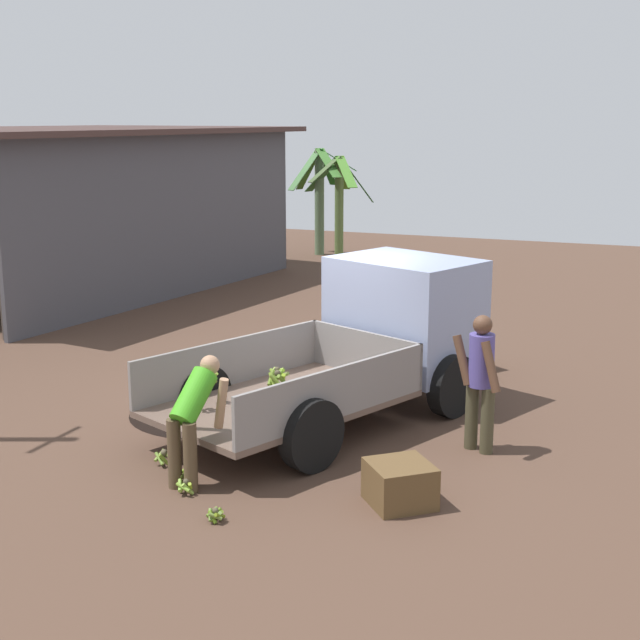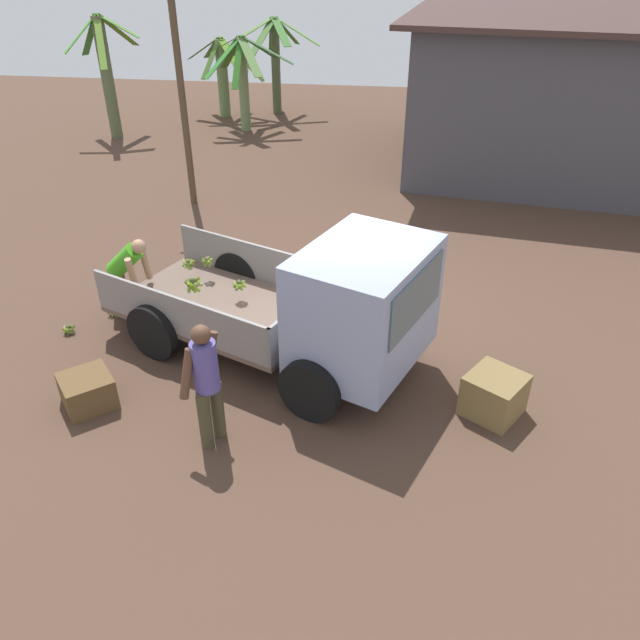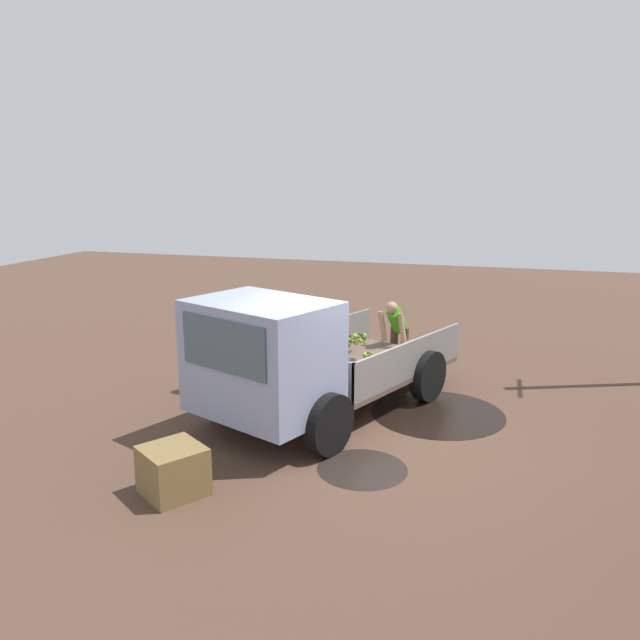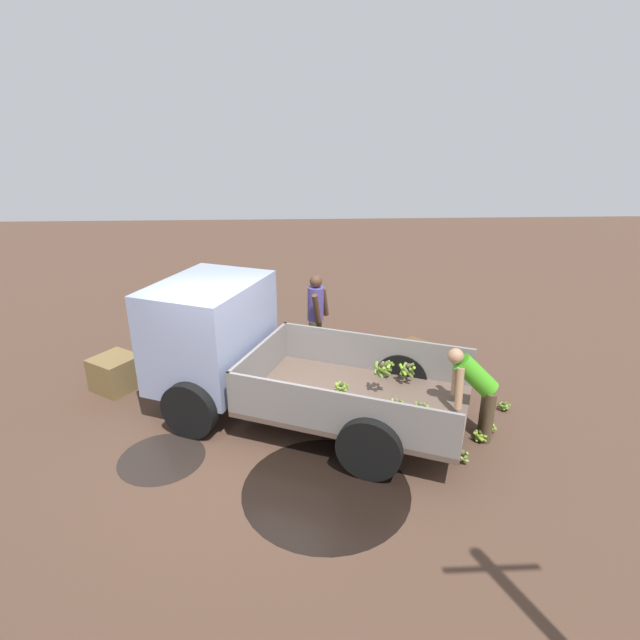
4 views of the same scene
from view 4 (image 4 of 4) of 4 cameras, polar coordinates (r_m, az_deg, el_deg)
The scene contains 12 objects.
ground at distance 7.51m, azimuth -8.95°, elevation -13.32°, with size 36.00×36.00×0.00m, color #4F372A.
mud_patch_0 at distance 6.57m, azimuth 0.71°, elevation -18.78°, with size 2.11×2.11×0.01m, color black.
mud_patch_1 at distance 7.38m, azimuth -17.62°, elevation -14.81°, with size 1.17×1.17×0.01m, color black.
cargo_truck at distance 7.86m, azimuth -9.40°, elevation -2.85°, with size 5.07×3.61×2.02m.
person_foreground_visitor at distance 9.36m, azimuth -0.44°, elevation 0.73°, with size 0.49×0.68×1.69m.
person_worker_loading at distance 7.39m, azimuth 17.35°, elevation -7.36°, with size 0.75×0.60×1.39m.
banana_bunch_on_ground_0 at distance 7.68m, azimuth 17.88°, elevation -12.42°, with size 0.23×0.23×0.18m.
banana_bunch_on_ground_1 at distance 7.19m, azimuth 15.85°, elevation -14.61°, with size 0.22×0.22×0.20m.
banana_bunch_on_ground_2 at distance 8.56m, azimuth 20.29°, elevation -9.16°, with size 0.19×0.19×0.15m.
banana_bunch_on_ground_3 at distance 7.90m, azimuth 18.74°, elevation -11.55°, with size 0.21×0.21×0.18m.
wooden_crate_0 at distance 9.49m, azimuth 10.74°, elevation -4.05°, with size 0.63×0.63×0.45m, color brown.
wooden_crate_1 at distance 9.25m, azimuth -22.32°, elevation -5.62°, with size 0.67×0.67×0.58m, color olive.
Camera 4 is at (-0.84, 6.13, 4.25)m, focal length 28.00 mm.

